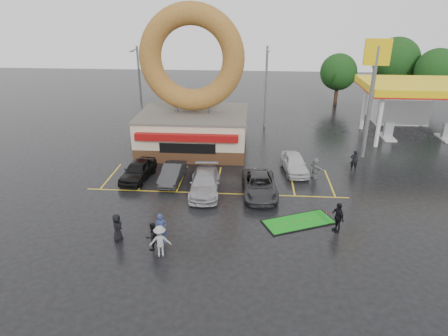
# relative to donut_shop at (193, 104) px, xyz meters

# --- Properties ---
(ground) EXTENTS (120.00, 120.00, 0.00)m
(ground) POSITION_rel_donut_shop_xyz_m (3.00, -12.97, -4.46)
(ground) COLOR black
(ground) RESTS_ON ground
(donut_shop) EXTENTS (10.20, 8.70, 13.50)m
(donut_shop) POSITION_rel_donut_shop_xyz_m (0.00, 0.00, 0.00)
(donut_shop) COLOR #472B19
(donut_shop) RESTS_ON ground
(gas_station) EXTENTS (12.30, 13.65, 5.90)m
(gas_station) POSITION_rel_donut_shop_xyz_m (23.00, 7.97, -0.77)
(gas_station) COLOR silver
(gas_station) RESTS_ON ground
(shell_sign) EXTENTS (2.20, 0.36, 10.60)m
(shell_sign) POSITION_rel_donut_shop_xyz_m (16.00, -0.97, 2.91)
(shell_sign) COLOR slate
(shell_sign) RESTS_ON ground
(streetlight_left) EXTENTS (0.40, 2.21, 9.00)m
(streetlight_left) POSITION_rel_donut_shop_xyz_m (-7.00, 6.95, 0.32)
(streetlight_left) COLOR slate
(streetlight_left) RESTS_ON ground
(streetlight_mid) EXTENTS (0.40, 2.21, 9.00)m
(streetlight_mid) POSITION_rel_donut_shop_xyz_m (7.00, 7.95, 0.32)
(streetlight_mid) COLOR slate
(streetlight_mid) RESTS_ON ground
(streetlight_right) EXTENTS (0.40, 2.21, 9.00)m
(streetlight_right) POSITION_rel_donut_shop_xyz_m (19.00, 8.95, 0.32)
(streetlight_right) COLOR slate
(streetlight_right) RESTS_ON ground
(tree_far_a) EXTENTS (5.60, 5.60, 8.00)m
(tree_far_a) POSITION_rel_donut_shop_xyz_m (29.00, 17.03, 0.72)
(tree_far_a) COLOR #332114
(tree_far_a) RESTS_ON ground
(tree_far_c) EXTENTS (6.30, 6.30, 9.00)m
(tree_far_c) POSITION_rel_donut_shop_xyz_m (25.00, 21.03, 1.37)
(tree_far_c) COLOR #332114
(tree_far_c) RESTS_ON ground
(tree_far_d) EXTENTS (4.90, 4.90, 7.00)m
(tree_far_d) POSITION_rel_donut_shop_xyz_m (17.00, 19.03, 0.07)
(tree_far_d) COLOR #332114
(tree_far_d) RESTS_ON ground
(car_black) EXTENTS (2.47, 4.81, 1.57)m
(car_black) POSITION_rel_donut_shop_xyz_m (-3.52, -7.45, -3.68)
(car_black) COLOR black
(car_black) RESTS_ON ground
(car_dgrey) EXTENTS (1.68, 4.32, 1.40)m
(car_dgrey) POSITION_rel_donut_shop_xyz_m (-0.65, -7.69, -3.76)
(car_dgrey) COLOR #2E2E30
(car_dgrey) RESTS_ON ground
(car_silver) EXTENTS (2.45, 5.47, 1.56)m
(car_silver) POSITION_rel_donut_shop_xyz_m (2.20, -9.47, -3.69)
(car_silver) COLOR #A3A2A7
(car_silver) RESTS_ON ground
(car_grey) EXTENTS (2.87, 5.53, 1.49)m
(car_grey) POSITION_rel_donut_shop_xyz_m (6.32, -9.47, -3.72)
(car_grey) COLOR #303032
(car_grey) RESTS_ON ground
(car_white) EXTENTS (2.41, 4.78, 1.56)m
(car_white) POSITION_rel_donut_shop_xyz_m (9.32, -4.97, -3.68)
(car_white) COLOR silver
(car_white) RESTS_ON ground
(person_blue) EXTENTS (0.82, 0.67, 1.93)m
(person_blue) POSITION_rel_donut_shop_xyz_m (0.41, -16.45, -3.50)
(person_blue) COLOR navy
(person_blue) RESTS_ON ground
(person_blackjkt) EXTENTS (1.06, 1.04, 1.72)m
(person_blackjkt) POSITION_rel_donut_shop_xyz_m (0.05, -17.14, -3.61)
(person_blackjkt) COLOR black
(person_blackjkt) RESTS_ON ground
(person_hoodie) EXTENTS (1.35, 0.93, 1.92)m
(person_hoodie) POSITION_rel_donut_shop_xyz_m (0.64, -17.73, -3.50)
(person_hoodie) COLOR gray
(person_hoodie) RESTS_ON ground
(person_bystander) EXTENTS (0.60, 0.89, 1.77)m
(person_bystander) POSITION_rel_donut_shop_xyz_m (-2.29, -16.39, -3.58)
(person_bystander) COLOR black
(person_bystander) RESTS_ON ground
(person_cameraman) EXTENTS (0.89, 1.26, 1.98)m
(person_cameraman) POSITION_rel_donut_shop_xyz_m (11.20, -14.28, -3.47)
(person_cameraman) COLOR black
(person_cameraman) RESTS_ON ground
(person_walker_near) EXTENTS (1.24, 1.69, 1.77)m
(person_walker_near) POSITION_rel_donut_shop_xyz_m (10.90, -6.14, -3.58)
(person_walker_near) COLOR gray
(person_walker_near) RESTS_ON ground
(person_walker_far) EXTENTS (0.67, 0.45, 1.80)m
(person_walker_far) POSITION_rel_donut_shop_xyz_m (14.43, -4.19, -3.56)
(person_walker_far) COLOR black
(person_walker_far) RESTS_ON ground
(dumpster) EXTENTS (1.95, 1.43, 1.30)m
(dumpster) POSITION_rel_donut_shop_xyz_m (-4.65, -0.35, -3.81)
(dumpster) COLOR #173C18
(dumpster) RESTS_ON ground
(putting_green) EXTENTS (5.10, 3.75, 0.59)m
(putting_green) POSITION_rel_donut_shop_xyz_m (8.90, -13.43, -4.43)
(putting_green) COLOR black
(putting_green) RESTS_ON ground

